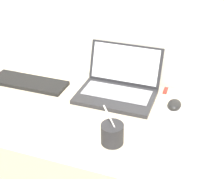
{
  "coord_description": "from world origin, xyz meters",
  "views": [
    {
      "loc": [
        0.41,
        -0.75,
        1.57
      ],
      "look_at": [
        -0.0,
        0.45,
        0.8
      ],
      "focal_mm": 50.0,
      "sensor_mm": 36.0,
      "label": 1
    }
  ],
  "objects_px": {
    "computer_mouse": "(174,105)",
    "external_keyboard": "(29,82)",
    "laptop": "(119,85)",
    "drink_cup": "(112,133)",
    "usb_stick": "(166,91)"
  },
  "relations": [
    {
      "from": "laptop",
      "to": "usb_stick",
      "type": "xyz_separation_m",
      "value": [
        0.23,
        0.1,
        -0.04
      ]
    },
    {
      "from": "drink_cup",
      "to": "external_keyboard",
      "type": "relative_size",
      "value": 0.46
    },
    {
      "from": "laptop",
      "to": "external_keyboard",
      "type": "bearing_deg",
      "value": -171.51
    },
    {
      "from": "computer_mouse",
      "to": "laptop",
      "type": "bearing_deg",
      "value": 170.96
    },
    {
      "from": "computer_mouse",
      "to": "external_keyboard",
      "type": "distance_m",
      "value": 0.78
    },
    {
      "from": "computer_mouse",
      "to": "external_keyboard",
      "type": "xyz_separation_m",
      "value": [
        -0.78,
        -0.03,
        -0.01
      ]
    },
    {
      "from": "drink_cup",
      "to": "computer_mouse",
      "type": "height_order",
      "value": "drink_cup"
    },
    {
      "from": "laptop",
      "to": "computer_mouse",
      "type": "height_order",
      "value": "laptop"
    },
    {
      "from": "laptop",
      "to": "computer_mouse",
      "type": "relative_size",
      "value": 4.23
    },
    {
      "from": "drink_cup",
      "to": "external_keyboard",
      "type": "bearing_deg",
      "value": 152.46
    },
    {
      "from": "laptop",
      "to": "computer_mouse",
      "type": "xyz_separation_m",
      "value": [
        0.29,
        -0.05,
        -0.03
      ]
    },
    {
      "from": "external_keyboard",
      "to": "usb_stick",
      "type": "height_order",
      "value": "external_keyboard"
    },
    {
      "from": "drink_cup",
      "to": "computer_mouse",
      "type": "relative_size",
      "value": 2.09
    },
    {
      "from": "computer_mouse",
      "to": "external_keyboard",
      "type": "height_order",
      "value": "computer_mouse"
    },
    {
      "from": "laptop",
      "to": "usb_stick",
      "type": "bearing_deg",
      "value": 22.76
    }
  ]
}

